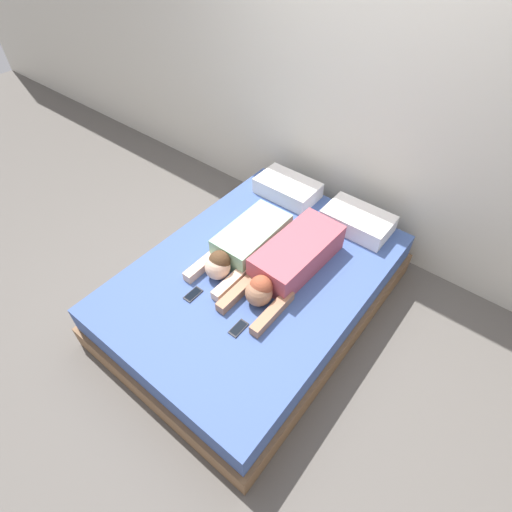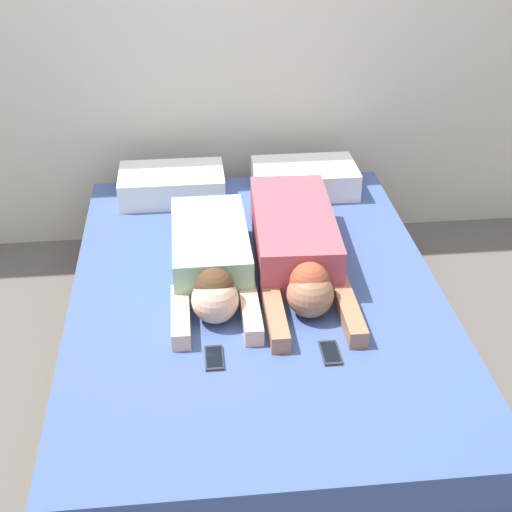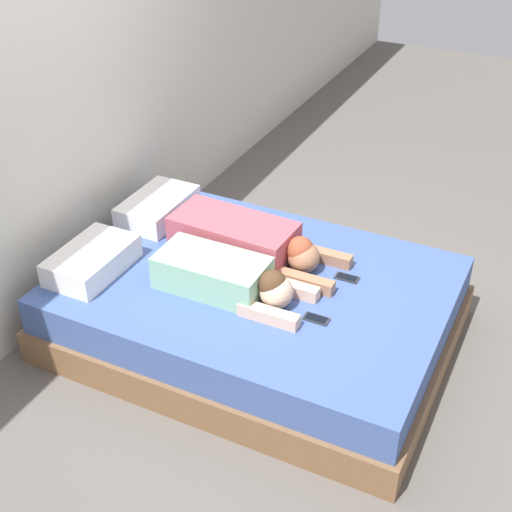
# 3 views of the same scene
# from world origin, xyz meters

# --- Properties ---
(ground_plane) EXTENTS (12.00, 12.00, 0.00)m
(ground_plane) POSITION_xyz_m (0.00, 0.00, 0.00)
(ground_plane) COLOR #5B5651
(wall_back) EXTENTS (12.00, 0.06, 2.60)m
(wall_back) POSITION_xyz_m (0.00, 1.24, 1.30)
(wall_back) COLOR beige
(wall_back) RESTS_ON ground_plane
(bed) EXTENTS (1.57, 2.17, 0.42)m
(bed) POSITION_xyz_m (0.00, 0.00, 0.21)
(bed) COLOR brown
(bed) RESTS_ON ground_plane
(pillow_head_left) EXTENTS (0.53, 0.32, 0.14)m
(pillow_head_left) POSITION_xyz_m (-0.34, 0.87, 0.49)
(pillow_head_left) COLOR white
(pillow_head_left) RESTS_ON bed
(pillow_head_right) EXTENTS (0.53, 0.32, 0.14)m
(pillow_head_right) POSITION_xyz_m (0.34, 0.87, 0.49)
(pillow_head_right) COLOR white
(pillow_head_right) RESTS_ON bed
(person_left) EXTENTS (0.34, 0.87, 0.21)m
(person_left) POSITION_xyz_m (-0.18, 0.08, 0.51)
(person_left) COLOR #8CBF99
(person_left) RESTS_ON bed
(person_right) EXTENTS (0.36, 1.05, 0.22)m
(person_right) POSITION_xyz_m (0.19, 0.14, 0.52)
(person_right) COLOR #B24C59
(person_right) RESTS_ON bed
(cell_phone_left) EXTENTS (0.07, 0.13, 0.01)m
(cell_phone_left) POSITION_xyz_m (-0.20, -0.44, 0.42)
(cell_phone_left) COLOR #2D2D33
(cell_phone_left) RESTS_ON bed
(cell_phone_right) EXTENTS (0.07, 0.13, 0.01)m
(cell_phone_right) POSITION_xyz_m (0.22, -0.46, 0.42)
(cell_phone_right) COLOR #2D2D33
(cell_phone_right) RESTS_ON bed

